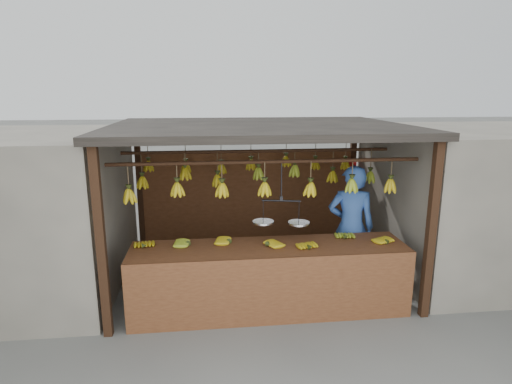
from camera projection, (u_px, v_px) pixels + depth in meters
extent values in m
plane|color=#5B5B57|center=(258.00, 275.00, 6.84)|extent=(80.00, 80.00, 0.00)
cube|color=black|center=(101.00, 245.00, 4.90)|extent=(0.10, 0.10, 2.30)
cube|color=black|center=(431.00, 232.00, 5.35)|extent=(0.10, 0.10, 2.30)
cube|color=black|center=(140.00, 188.00, 7.80)|extent=(0.10, 0.10, 2.30)
cube|color=black|center=(352.00, 183.00, 8.25)|extent=(0.10, 0.10, 2.30)
cube|color=black|center=(258.00, 127.00, 6.30)|extent=(4.30, 3.30, 0.10)
cylinder|color=black|center=(268.00, 162.00, 5.41)|extent=(4.00, 0.05, 0.05)
cylinder|color=black|center=(258.00, 151.00, 6.38)|extent=(4.00, 0.05, 0.05)
cylinder|color=black|center=(251.00, 143.00, 7.35)|extent=(4.00, 0.05, 0.05)
cube|color=brown|center=(249.00, 198.00, 8.08)|extent=(4.00, 0.06, 1.80)
cube|color=slate|center=(11.00, 213.00, 6.17)|extent=(3.00, 3.00, 2.30)
cube|color=slate|center=(477.00, 199.00, 6.98)|extent=(3.00, 3.00, 2.30)
cube|color=brown|center=(269.00, 249.00, 5.58)|extent=(3.61, 0.80, 0.08)
cube|color=brown|center=(274.00, 292.00, 5.29)|extent=(3.61, 0.04, 0.90)
cube|color=black|center=(133.00, 301.00, 5.15)|extent=(0.07, 0.07, 0.82)
cube|color=black|center=(403.00, 286.00, 5.54)|extent=(0.07, 0.07, 0.82)
cube|color=black|center=(142.00, 276.00, 5.83)|extent=(0.07, 0.07, 0.82)
cube|color=black|center=(382.00, 265.00, 6.21)|extent=(0.07, 0.07, 0.82)
ellipsoid|color=gold|center=(144.00, 246.00, 5.49)|extent=(0.21, 0.26, 0.06)
ellipsoid|color=#92A523|center=(188.00, 243.00, 5.60)|extent=(0.26, 0.20, 0.06)
ellipsoid|color=gold|center=(230.00, 241.00, 5.68)|extent=(0.27, 0.23, 0.06)
ellipsoid|color=gold|center=(268.00, 245.00, 5.53)|extent=(0.30, 0.27, 0.06)
ellipsoid|color=gold|center=(310.00, 248.00, 5.44)|extent=(0.23, 0.28, 0.06)
ellipsoid|color=#92A523|center=(346.00, 237.00, 5.82)|extent=(0.21, 0.26, 0.06)
ellipsoid|color=gold|center=(388.00, 242.00, 5.64)|extent=(0.26, 0.29, 0.06)
ellipsoid|color=gold|center=(129.00, 196.00, 5.32)|extent=(0.16, 0.16, 0.28)
ellipsoid|color=gold|center=(177.00, 189.00, 5.38)|extent=(0.16, 0.16, 0.28)
ellipsoid|color=gold|center=(222.00, 190.00, 5.43)|extent=(0.16, 0.16, 0.28)
ellipsoid|color=gold|center=(265.00, 189.00, 5.46)|extent=(0.16, 0.16, 0.28)
ellipsoid|color=gold|center=(310.00, 189.00, 5.53)|extent=(0.16, 0.16, 0.28)
ellipsoid|color=#92A523|center=(352.00, 186.00, 5.63)|extent=(0.16, 0.16, 0.28)
ellipsoid|color=gold|center=(390.00, 186.00, 5.73)|extent=(0.16, 0.16, 0.28)
ellipsoid|color=gold|center=(142.00, 182.00, 6.29)|extent=(0.16, 0.16, 0.28)
ellipsoid|color=gold|center=(185.00, 174.00, 6.32)|extent=(0.16, 0.16, 0.28)
ellipsoid|color=gold|center=(218.00, 181.00, 6.40)|extent=(0.16, 0.16, 0.28)
ellipsoid|color=#92A523|center=(258.00, 174.00, 6.47)|extent=(0.16, 0.16, 0.28)
ellipsoid|color=#92A523|center=(295.00, 171.00, 6.56)|extent=(0.16, 0.16, 0.28)
ellipsoid|color=gold|center=(332.00, 177.00, 6.66)|extent=(0.16, 0.16, 0.28)
ellipsoid|color=#92A523|center=(370.00, 177.00, 6.64)|extent=(0.16, 0.16, 0.28)
ellipsoid|color=gold|center=(149.00, 166.00, 7.21)|extent=(0.16, 0.16, 0.28)
ellipsoid|color=gold|center=(186.00, 167.00, 7.34)|extent=(0.16, 0.16, 0.28)
ellipsoid|color=gold|center=(221.00, 169.00, 7.41)|extent=(0.16, 0.16, 0.28)
ellipsoid|color=gold|center=(251.00, 165.00, 7.47)|extent=(0.16, 0.16, 0.28)
ellipsoid|color=gold|center=(286.00, 161.00, 7.51)|extent=(0.16, 0.16, 0.28)
ellipsoid|color=gold|center=(315.00, 164.00, 7.52)|extent=(0.16, 0.16, 0.28)
ellipsoid|color=gold|center=(345.00, 165.00, 7.66)|extent=(0.16, 0.16, 0.28)
cylinder|color=black|center=(281.00, 181.00, 5.49)|extent=(0.02, 0.02, 0.52)
cylinder|color=black|center=(281.00, 201.00, 5.55)|extent=(0.50, 0.13, 0.02)
cylinder|color=silver|center=(263.00, 222.00, 5.64)|extent=(0.27, 0.27, 0.02)
cylinder|color=silver|center=(299.00, 223.00, 5.60)|extent=(0.27, 0.27, 0.02)
imported|color=#3359A5|center=(351.00, 227.00, 6.26)|extent=(0.76, 0.59, 1.85)
cube|color=red|center=(352.00, 168.00, 8.03)|extent=(0.08, 0.26, 0.34)
cube|color=#1426BF|center=(351.00, 187.00, 8.11)|extent=(0.08, 0.26, 0.34)
cube|color=#199926|center=(350.00, 202.00, 8.18)|extent=(0.08, 0.26, 0.34)
cube|color=yellow|center=(350.00, 212.00, 8.23)|extent=(0.08, 0.26, 0.34)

